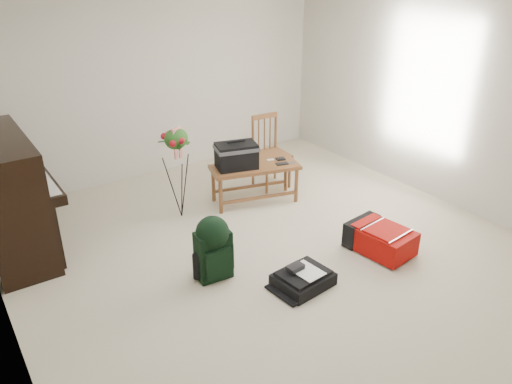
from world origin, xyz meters
TOP-DOWN VIEW (x-y plane):
  - floor at (0.00, 0.00)m, footprint 5.00×5.50m
  - wall_back at (0.00, 2.75)m, footprint 5.00×0.04m
  - wall_right at (2.50, 0.00)m, footprint 0.04×5.50m
  - piano at (-2.19, 1.60)m, footprint 0.71×1.50m
  - bench at (0.35, 1.16)m, footprint 1.16×0.71m
  - dining_chair at (0.96, 1.46)m, footprint 0.44×0.44m
  - red_suitcase at (0.93, -0.51)m, footprint 0.52×0.70m
  - black_duffel at (-0.12, -0.58)m, footprint 0.55×0.46m
  - green_backpack at (-0.74, 0.01)m, footprint 0.34×0.32m
  - flower_stand at (-0.44, 1.32)m, footprint 0.45×0.45m

SIDE VIEW (x-z plane):
  - floor at x=0.00m, z-range -0.01..0.01m
  - black_duffel at x=-0.12m, z-range -0.03..0.18m
  - red_suitcase at x=0.93m, z-range 0.01..0.29m
  - green_backpack at x=-0.74m, z-range 0.03..0.68m
  - dining_chair at x=0.96m, z-range -0.01..0.94m
  - flower_stand at x=-0.44m, z-range -0.01..1.12m
  - bench at x=0.35m, z-range 0.17..1.01m
  - piano at x=-2.19m, z-range -0.03..1.22m
  - wall_back at x=0.00m, z-range 0.00..2.50m
  - wall_right at x=2.50m, z-range 0.00..2.50m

